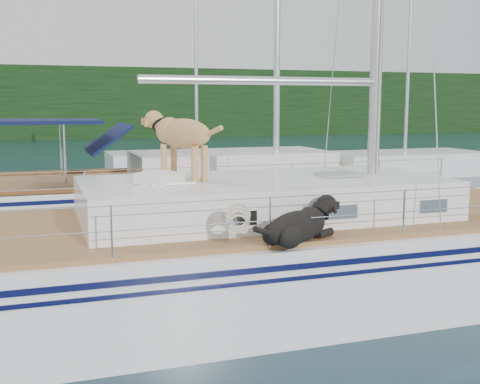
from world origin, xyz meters
name	(u,v)px	position (x,y,z in m)	size (l,w,h in m)	color
ground	(212,304)	(0.00, 0.00, 0.00)	(120.00, 120.00, 0.00)	black
tree_line	(62,103)	(0.00, 45.00, 3.00)	(90.00, 3.00, 6.00)	black
shore_bank	(63,131)	(0.00, 46.20, 0.60)	(92.00, 1.00, 1.20)	#595147
main_sailboat	(218,258)	(0.09, 0.00, 0.68)	(12.00, 4.11, 14.01)	white
neighbor_sailboat	(189,197)	(1.17, 6.04, 0.63)	(11.00, 3.50, 13.30)	white
bg_boat_center	(197,163)	(4.00, 16.00, 0.45)	(7.20, 3.00, 11.65)	white
bg_boat_east	(404,164)	(12.00, 13.00, 0.46)	(6.40, 3.00, 11.65)	white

